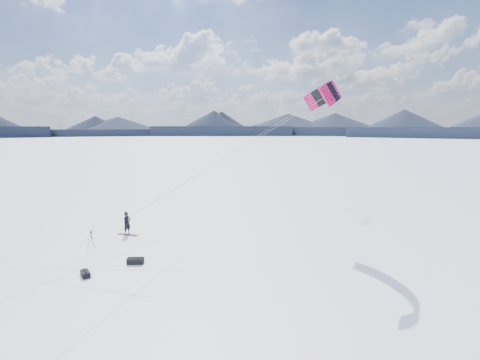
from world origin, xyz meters
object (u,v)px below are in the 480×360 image
at_px(snowkiter, 128,234).
at_px(gear_bag_a, 135,261).
at_px(snowboard, 128,235).
at_px(gear_bag_b, 85,274).
at_px(tripod, 91,238).

bearing_deg(snowkiter, gear_bag_a, -126.84).
height_order(snowkiter, snowboard, snowkiter).
bearing_deg(gear_bag_b, tripod, 164.04).
bearing_deg(snowboard, gear_bag_a, -52.65).
relative_size(tripod, gear_bag_a, 1.15).
xyz_separation_m(snowboard, tripod, (-0.34, -3.29, 0.75)).
relative_size(gear_bag_a, gear_bag_b, 1.20).
xyz_separation_m(snowkiter, gear_bag_b, (2.66, -7.04, 0.16)).
relative_size(snowkiter, tripod, 1.45).
bearing_deg(snowboard, snowkiter, 126.71).
relative_size(tripod, gear_bag_b, 1.38).
xyz_separation_m(snowboard, gear_bag_b, (2.54, -6.89, 0.14)).
relative_size(snowkiter, gear_bag_a, 1.68).
distance_m(snowboard, gear_bag_b, 7.35).
bearing_deg(gear_bag_a, snowboard, 111.22).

